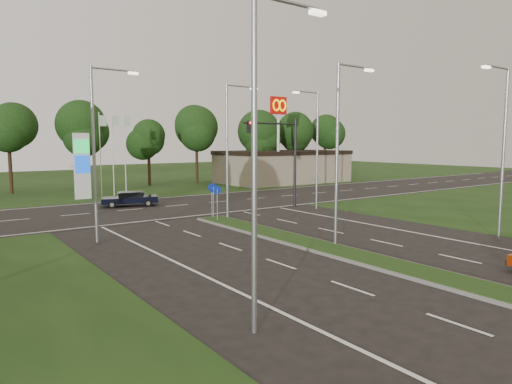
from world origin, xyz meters
TOP-DOWN VIEW (x-y plane):
  - ground at (0.00, 0.00)m, footprint 160.00×160.00m
  - verge_far at (0.00, 55.00)m, footprint 160.00×50.00m
  - cross_road at (0.00, 24.00)m, footprint 160.00×12.00m
  - median_kerb at (0.00, 4.00)m, footprint 2.00×26.00m
  - commercial_building at (22.00, 36.00)m, footprint 16.00×9.00m
  - streetlight_median_near at (1.00, 6.00)m, footprint 2.53×0.22m
  - streetlight_median_far at (1.00, 16.00)m, footprint 2.53×0.22m
  - streetlight_left_near at (-8.30, 0.00)m, footprint 2.53×0.22m
  - streetlight_left_far at (-8.30, 14.00)m, footprint 2.53×0.22m
  - streetlight_right_far at (8.80, 16.00)m, footprint 2.53×0.22m
  - streetlight_right_near at (8.80, 2.00)m, footprint 2.53×0.22m
  - traffic_signal at (7.19, 18.00)m, footprint 5.10×0.42m
  - median_signs at (0.00, 16.40)m, footprint 1.16×1.76m
  - gas_pylon at (-3.79, 33.05)m, footprint 5.80×1.26m
  - mcdonalds_sign at (18.00, 31.97)m, footprint 2.20×0.47m
  - treeline_far at (0.10, 39.93)m, footprint 6.00×6.00m
  - navy_sedan at (-2.27, 25.88)m, footprint 4.67×2.99m

SIDE VIEW (x-z plane):
  - ground at x=0.00m, z-range 0.00..0.00m
  - verge_far at x=0.00m, z-range -0.01..0.01m
  - cross_road at x=0.00m, z-range -0.01..0.01m
  - median_kerb at x=0.00m, z-range 0.00..0.12m
  - navy_sedan at x=-2.27m, z-range 0.04..1.24m
  - median_signs at x=0.00m, z-range 0.52..2.90m
  - commercial_building at x=22.00m, z-range 0.00..4.00m
  - gas_pylon at x=-3.79m, z-range -0.80..7.20m
  - traffic_signal at x=7.19m, z-range 1.15..8.15m
  - streetlight_median_near at x=1.00m, z-range 0.58..9.58m
  - streetlight_median_far at x=1.00m, z-range 0.58..9.58m
  - streetlight_left_near at x=-8.30m, z-range 0.58..9.58m
  - streetlight_left_far at x=-8.30m, z-range 0.58..9.58m
  - streetlight_right_far at x=8.80m, z-range 0.58..9.58m
  - streetlight_right_near at x=8.80m, z-range 0.58..9.58m
  - treeline_far at x=0.10m, z-range 1.88..11.78m
  - mcdonalds_sign at x=18.00m, z-range 2.79..13.19m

